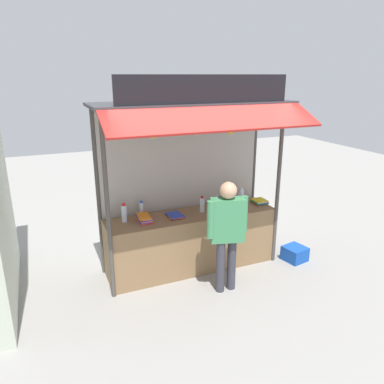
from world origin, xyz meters
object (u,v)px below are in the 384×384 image
Objects in this scene: water_bottle_front_right at (142,209)px; banana_bunch_rightmost at (259,125)px; vendor_person at (227,227)px; magazine_stack_mid_left at (260,202)px; banana_bunch_inner_right at (230,130)px; water_bottle_back_left at (124,213)px; magazine_stack_back_right at (175,216)px; magazine_stack_rear_center at (144,218)px; water_bottle_right at (241,197)px; banana_bunch_inner_left at (153,132)px; water_bottle_mid_right at (202,205)px; banana_bunch_leftmost at (195,127)px; plastic_crate at (295,254)px; magazine_stack_front_left at (227,212)px.

banana_bunch_rightmost is (1.53, -0.66, 1.22)m from water_bottle_front_right.
vendor_person is at bearing -48.86° from water_bottle_front_right.
banana_bunch_inner_right is at bearing -152.70° from magazine_stack_mid_left.
water_bottle_front_right is (0.29, 0.13, -0.02)m from water_bottle_back_left.
water_bottle_back_left is 1.87m from banana_bunch_inner_right.
magazine_stack_rear_center reaches higher than magazine_stack_back_right.
water_bottle_front_right is 0.78× the size of magazine_stack_back_right.
magazine_stack_mid_left is (1.90, -0.23, -0.07)m from water_bottle_front_right.
water_bottle_right is 1.04× the size of water_bottle_back_left.
banana_bunch_rightmost is at bearing -135.33° from vendor_person.
banana_bunch_inner_right is at bearing -33.57° from magazine_stack_back_right.
banana_bunch_inner_left reaches higher than magazine_stack_back_right.
water_bottle_front_right is 1.92m from magazine_stack_mid_left.
water_bottle_right reaches higher than magazine_stack_mid_left.
water_bottle_right is at bearing -114.08° from vendor_person.
magazine_stack_rear_center is 1.22× the size of banana_bunch_rightmost.
banana_bunch_rightmost is 0.45m from banana_bunch_inner_right.
water_bottle_back_left is 0.74m from magazine_stack_back_right.
water_bottle_mid_right is at bearing 112.86° from banana_bunch_inner_right.
banana_bunch_inner_left reaches higher than magazine_stack_mid_left.
magazine_stack_mid_left reaches higher than magazine_stack_back_right.
water_bottle_front_right is 0.98× the size of banana_bunch_leftmost.
plastic_crate is at bearing -151.69° from vendor_person.
banana_bunch_leftmost reaches higher than water_bottle_right.
banana_bunch_inner_right is at bearing -21.01° from water_bottle_back_left.
banana_bunch_inner_left reaches higher than water_bottle_front_right.
magazine_stack_front_left is (1.21, -0.41, -0.08)m from water_bottle_front_right.
banana_bunch_rightmost is at bearing -21.23° from magazine_stack_back_right.
water_bottle_mid_right is 0.89× the size of water_bottle_back_left.
banana_bunch_inner_right is (1.37, -0.53, 1.17)m from water_bottle_back_left.
water_bottle_mid_right is at bearing 147.80° from magazine_stack_front_left.
vendor_person is (-0.19, -0.35, -1.23)m from banana_bunch_inner_right.
water_bottle_back_left is at bearing -155.49° from water_bottle_front_right.
banana_bunch_leftmost reaches higher than plastic_crate.
water_bottle_front_right is 0.83× the size of banana_bunch_inner_left.
banana_bunch_leftmost is at bearing -154.61° from water_bottle_right.
banana_bunch_leftmost is (-1.33, -0.43, 1.32)m from magazine_stack_mid_left.
banana_bunch_inner_right is (0.19, -0.45, 1.18)m from water_bottle_mid_right.
magazine_stack_front_left is 1.02× the size of banana_bunch_rightmost.
banana_bunch_inner_left is at bearing -152.57° from water_bottle_mid_right.
water_bottle_front_right is 1.28m from magazine_stack_front_left.
magazine_stack_back_right is 1.12× the size of banana_bunch_rightmost.
plastic_crate is (1.24, -0.04, -2.07)m from banana_bunch_inner_right.
water_bottle_front_right is 2.07m from banana_bunch_rightmost.
water_bottle_front_right is at bearing 173.66° from water_bottle_right.
water_bottle_back_left is 1.53m from magazine_stack_front_left.
magazine_stack_rear_center is at bearing 164.44° from banana_bunch_rightmost.
water_bottle_mid_right is 0.76× the size of plastic_crate.
magazine_stack_rear_center is 1.36m from banana_bunch_inner_left.
water_bottle_mid_right reaches higher than magazine_stack_mid_left.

